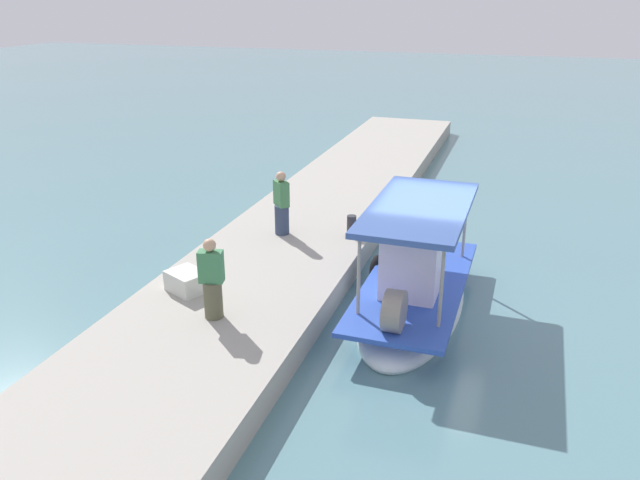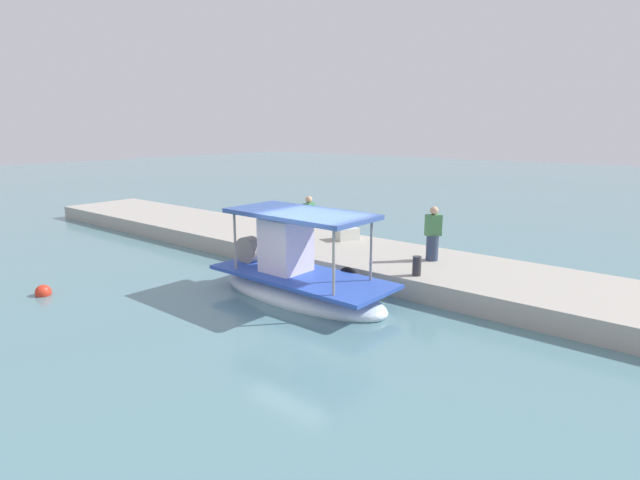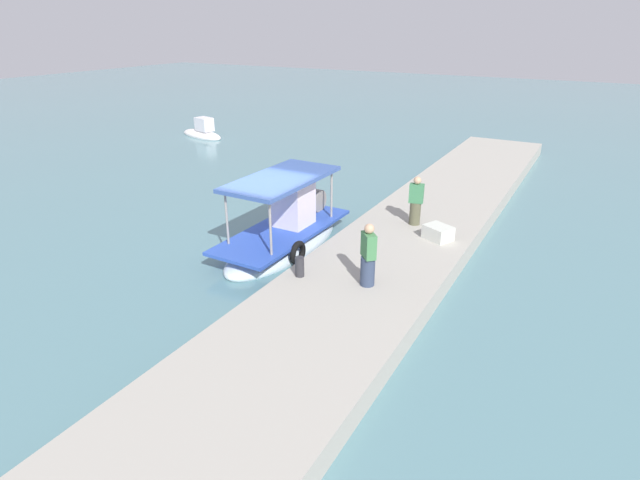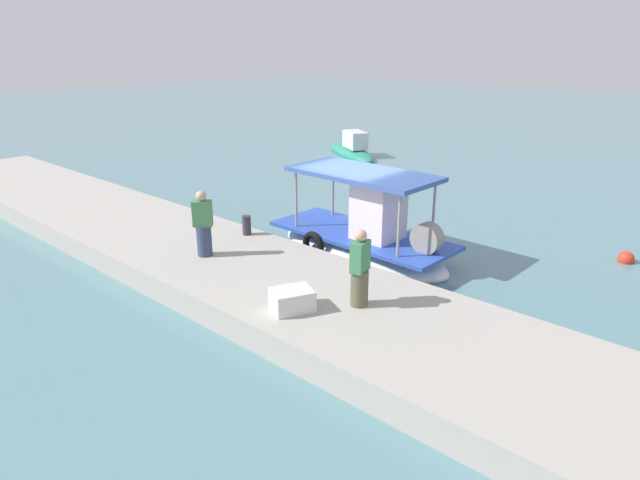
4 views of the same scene
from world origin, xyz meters
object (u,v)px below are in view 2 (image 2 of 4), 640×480
(fisherman_near_bollard, at_px, (433,236))
(fisherman_by_crate, at_px, (309,221))
(main_fishing_boat, at_px, (298,280))
(marker_buoy, at_px, (43,292))
(cargo_crate, at_px, (346,234))
(mooring_bollard, at_px, (417,266))

(fisherman_near_bollard, height_order, fisherman_by_crate, fisherman_near_bollard)
(main_fishing_boat, xyz_separation_m, marker_buoy, (5.51, 4.41, -0.38))
(main_fishing_boat, relative_size, fisherman_by_crate, 3.41)
(fisherman_by_crate, height_order, cargo_crate, fisherman_by_crate)
(fisherman_near_bollard, bearing_deg, marker_buoy, 47.32)
(fisherman_by_crate, xyz_separation_m, marker_buoy, (2.99, 7.82, -1.23))
(fisherman_near_bollard, xyz_separation_m, fisherman_by_crate, (4.58, 0.39, -0.02))
(main_fishing_boat, xyz_separation_m, fisherman_near_bollard, (-2.06, -3.80, 0.87))
(mooring_bollard, bearing_deg, fisherman_near_bollard, -76.10)
(cargo_crate, xyz_separation_m, marker_buoy, (3.84, 8.88, -0.72))
(fisherman_by_crate, relative_size, marker_buoy, 3.78)
(cargo_crate, bearing_deg, marker_buoy, 66.61)
(marker_buoy, bearing_deg, main_fishing_boat, -141.34)
(main_fishing_boat, distance_m, fisherman_near_bollard, 4.41)
(mooring_bollard, bearing_deg, main_fishing_boat, 39.69)
(marker_buoy, bearing_deg, fisherman_by_crate, -110.90)
(fisherman_by_crate, bearing_deg, main_fishing_boat, 126.49)
(cargo_crate, height_order, marker_buoy, cargo_crate)
(fisherman_by_crate, bearing_deg, mooring_bollard, 164.92)
(mooring_bollard, xyz_separation_m, marker_buoy, (8.00, 6.47, -0.77))
(mooring_bollard, height_order, cargo_crate, mooring_bollard)
(fisherman_by_crate, xyz_separation_m, cargo_crate, (-0.85, -1.06, -0.52))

